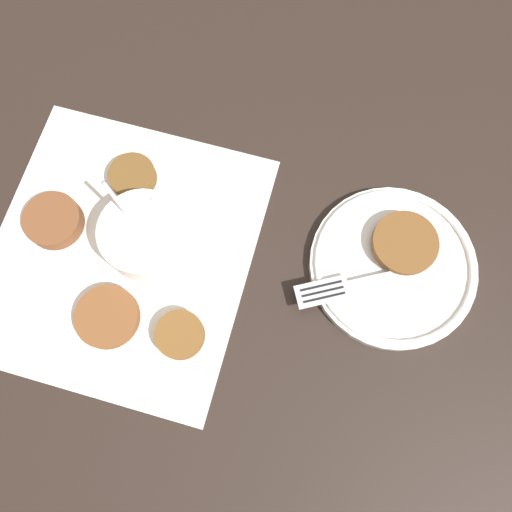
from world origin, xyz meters
The scene contains 10 objects.
ground_plane centered at (0.00, 0.00, 0.00)m, with size 4.00×4.00×0.00m, color black.
napkin centered at (0.02, -0.02, 0.00)m, with size 0.39×0.36×0.00m.
sauce_bowl centered at (0.04, -0.05, 0.03)m, with size 0.11×0.10×0.09m.
fritter_0 centered at (-0.05, -0.13, 0.01)m, with size 0.06×0.06×0.02m.
fritter_1 centered at (0.02, 0.07, 0.01)m, with size 0.07×0.07×0.02m.
fritter_2 centered at (0.11, 0.01, 0.01)m, with size 0.06×0.06×0.02m.
fritter_3 centered at (-0.06, -0.05, 0.01)m, with size 0.08×0.08×0.01m.
serving_plate centered at (0.13, -0.34, 0.01)m, with size 0.21×0.21×0.02m.
fritter_on_plate centered at (0.16, -0.34, 0.03)m, with size 0.08×0.08×0.01m.
fork centered at (0.08, -0.30, 0.02)m, with size 0.12×0.15×0.00m.
Camera 1 is at (-0.08, -0.24, 0.60)m, focal length 35.00 mm.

